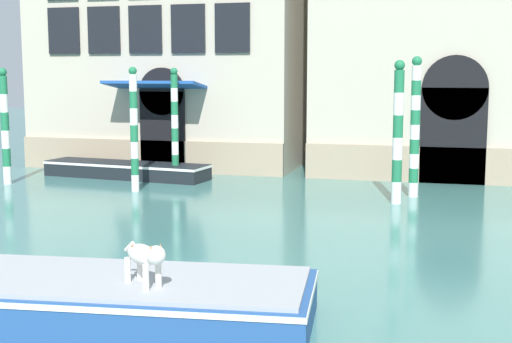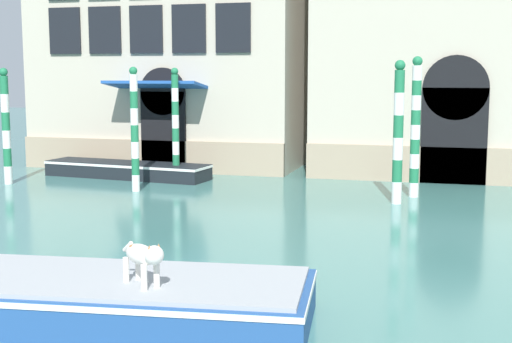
% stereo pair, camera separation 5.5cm
% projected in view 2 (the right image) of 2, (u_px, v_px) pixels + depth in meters
% --- Properties ---
extents(boat_foreground, '(6.93, 2.95, 0.64)m').
position_uv_depth(boat_foreground, '(80.00, 296.00, 10.31)').
color(boat_foreground, '#234C8C').
rests_on(boat_foreground, ground_plane).
extents(dog_on_deck, '(0.83, 0.65, 0.64)m').
position_uv_depth(dog_on_deck, '(143.00, 256.00, 9.71)').
color(dog_on_deck, silver).
rests_on(dog_on_deck, boat_foreground).
extents(boat_moored_near_palazzo, '(5.95, 1.99, 0.52)m').
position_uv_depth(boat_moored_near_palazzo, '(127.00, 170.00, 24.18)').
color(boat_moored_near_palazzo, black).
rests_on(boat_moored_near_palazzo, ground_plane).
extents(mooring_pole_0, '(0.24, 0.24, 3.70)m').
position_uv_depth(mooring_pole_0, '(175.00, 124.00, 23.23)').
color(mooring_pole_0, white).
rests_on(mooring_pole_0, ground_plane).
extents(mooring_pole_1, '(0.28, 0.28, 4.00)m').
position_uv_depth(mooring_pole_1, '(415.00, 127.00, 20.19)').
color(mooring_pole_1, white).
rests_on(mooring_pole_1, ground_plane).
extents(mooring_pole_2, '(0.24, 0.24, 3.72)m').
position_uv_depth(mooring_pole_2, '(135.00, 129.00, 21.19)').
color(mooring_pole_2, white).
rests_on(mooring_pole_2, ground_plane).
extents(mooring_pole_3, '(0.27, 0.27, 3.69)m').
position_uv_depth(mooring_pole_3, '(6.00, 126.00, 22.58)').
color(mooring_pole_3, white).
rests_on(mooring_pole_3, ground_plane).
extents(mooring_pole_5, '(0.28, 0.28, 3.88)m').
position_uv_depth(mooring_pole_5, '(398.00, 132.00, 19.15)').
color(mooring_pole_5, white).
rests_on(mooring_pole_5, ground_plane).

